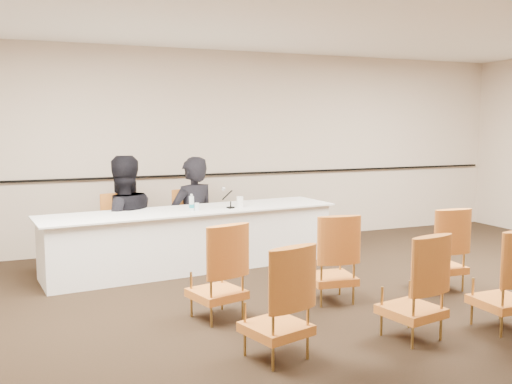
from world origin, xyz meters
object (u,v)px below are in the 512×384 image
Objects in this scene: aud_chair_back_mid at (412,286)px; aud_chair_back_left at (276,301)px; panelist_second_chair at (123,230)px; coffee_cup at (240,202)px; microphone at (231,198)px; aud_chair_back_right at (503,278)px; panel_table at (193,239)px; aud_chair_front_mid at (331,257)px; panelist_main at (193,225)px; panelist_second at (123,230)px; water_bottle at (192,202)px; panelist_main_chair at (193,224)px; aud_chair_front_left at (217,271)px; aud_chair_front_right at (441,248)px; drinking_glass at (197,207)px.

aud_chair_back_left is at bearing 166.33° from aud_chair_back_mid.
panelist_second_chair is 6.64× the size of coffee_cup.
microphone reaches higher than aud_chair_back_mid.
microphone reaches higher than aud_chair_back_right.
panel_table is at bearing 174.31° from coffee_cup.
microphone is at bearing 112.70° from aud_chair_front_mid.
panelist_main is 3.65m from aud_chair_back_left.
aud_chair_back_right is (2.85, -3.70, -0.00)m from panelist_second.
aud_chair_back_left is (-0.36, -3.63, 0.02)m from panelist_main.
aud_chair_back_left is at bearing -92.70° from water_bottle.
panelist_main reaches higher than panelist_main_chair.
aud_chair_back_left is at bearing -99.37° from panel_table.
aud_chair_back_left is at bearing -97.15° from aud_chair_front_left.
aud_chair_front_left is at bearing 59.88° from panelist_main.
water_bottle is at bearing -116.30° from panel_table.
aud_chair_front_right is at bearing 74.99° from aud_chair_back_right.
panel_table is at bearing 143.66° from aud_chair_front_right.
coffee_cup is (1.46, -0.55, 0.37)m from panelist_second_chair.
panelist_main_chair is 3.37m from aud_chair_front_right.
drinking_glass is at bearing 64.52° from aud_chair_front_left.
microphone is (1.31, -0.59, 0.44)m from panelist_second.
aud_chair_front_left reaches higher than coffee_cup.
aud_chair_back_right is (1.39, -3.15, -0.37)m from coffee_cup.
microphone is (1.31, -0.59, 0.44)m from panelist_second_chair.
panelist_second is at bearing 136.10° from microphone.
coffee_cup is 0.15× the size of aud_chair_back_mid.
panelist_second_chair is 1.60m from coffee_cup.
panel_table is 4.09× the size of aud_chair_front_right.
panelist_main is at bearing 0.00° from panelist_second_chair.
panelist_main reaches higher than microphone.
panel_table is 13.98× the size of microphone.
panelist_second is 2.08× the size of aud_chair_back_right.
aud_chair_front_right is at bearing 30.76° from aud_chair_back_mid.
water_bottle is 0.23× the size of aud_chair_front_right.
drinking_glass is at bearing 70.50° from aud_chair_back_left.
aud_chair_back_left is at bearing -127.83° from aud_chair_front_mid.
panelist_second_chair is 4.67m from aud_chair_back_right.
aud_chair_front_mid and aud_chair_back_mid have the same top height.
aud_chair_front_right is (2.18, -2.58, 0.02)m from panelist_main.
aud_chair_front_right is at bearing -65.06° from microphone.
aud_chair_back_mid is 1.00× the size of aud_chair_back_right.
aud_chair_back_left is (-0.20, -2.92, -0.35)m from drinking_glass.
aud_chair_back_right is (2.85, -3.70, 0.00)m from panelist_second_chair.
panelist_main reaches higher than aud_chair_front_right.
aud_chair_back_mid is (1.14, -2.99, -0.41)m from water_bottle.
aud_chair_back_right is (0.93, -0.12, 0.00)m from aud_chair_back_mid.
aud_chair_front_left is at bearing 93.23° from panelist_second.
panelist_main_chair is 0.81m from drinking_glass.
panelist_main_chair is 1.01m from panelist_second_chair.
aud_chair_front_mid and aud_chair_back_left have the same top height.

